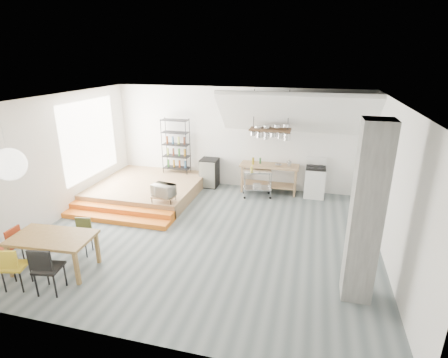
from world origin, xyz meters
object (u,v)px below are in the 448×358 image
(rolling_cart, at_px, (257,180))
(mini_fridge, at_px, (210,173))
(dining_table, at_px, (52,240))
(stove, at_px, (315,181))

(rolling_cart, relative_size, mini_fridge, 0.99)
(dining_table, bearing_deg, stove, 42.55)
(dining_table, bearing_deg, rolling_cart, 51.61)
(stove, distance_m, mini_fridge, 3.36)
(stove, height_order, mini_fridge, stove)
(dining_table, height_order, rolling_cart, rolling_cart)
(stove, relative_size, dining_table, 0.71)
(dining_table, height_order, mini_fridge, mini_fridge)
(stove, bearing_deg, dining_table, -133.02)
(dining_table, distance_m, mini_fridge, 5.61)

